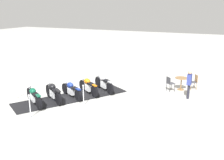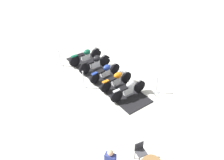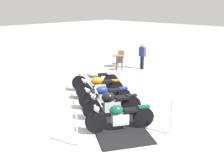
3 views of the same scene
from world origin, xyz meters
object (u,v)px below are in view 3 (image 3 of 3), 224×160
stanchion_right_rear (77,135)px  stanchion_left_mid (140,95)px  motorcycle_copper (99,86)px  stanchion_right_front (63,82)px  cafe_table (118,58)px  bystander_person (142,54)px  cafe_chair_near_table (121,57)px  cafe_chair_across_table (119,62)px  motorcycle_black (111,104)px  motorcycle_navy (105,95)px  motorcycle_chrome (94,79)px  stanchion_left_rear (171,124)px  motorcycle_forest (119,117)px

stanchion_right_rear → stanchion_left_mid: 4.00m
motorcycle_copper → stanchion_left_mid: size_ratio=1.64×
motorcycle_copper → stanchion_right_front: (-2.18, -0.33, -0.20)m
stanchion_right_rear → cafe_table: (-5.61, 7.94, 0.22)m
cafe_table → bystander_person: (1.41, 0.67, 0.38)m
motorcycle_copper → stanchion_left_mid: (1.68, 0.71, -0.16)m
cafe_chair_near_table → cafe_chair_across_table: (1.01, -1.27, 0.00)m
motorcycle_copper → cafe_chair_across_table: bearing=-116.7°
cafe_chair_near_table → stanchion_left_mid: bearing=18.2°
motorcycle_copper → motorcycle_black: bearing=89.6°
cafe_chair_across_table → motorcycle_navy: bearing=169.3°
bystander_person → cafe_chair_near_table: bearing=-91.1°
cafe_table → bystander_person: bystander_person is taller
motorcycle_black → bystander_person: bystander_person is taller
stanchion_right_rear → cafe_chair_near_table: size_ratio=1.24×
motorcycle_chrome → motorcycle_navy: bearing=93.5°
motorcycle_chrome → motorcycle_copper: bearing=94.1°
stanchion_left_mid → cafe_table: bearing=140.5°
motorcycle_chrome → cafe_table: motorcycle_chrome is taller
stanchion_right_front → cafe_table: (-1.00, 5.05, 0.25)m
motorcycle_copper → stanchion_left_mid: 1.83m
stanchion_left_mid → cafe_chair_across_table: (-4.26, 3.45, 0.18)m
stanchion_left_rear → cafe_table: size_ratio=1.47×
cafe_chair_across_table → stanchion_left_mid: bearing=-176.0°
stanchion_right_rear → stanchion_right_front: (-4.62, 2.89, -0.03)m
motorcycle_forest → stanchion_right_rear: 1.57m
cafe_chair_near_table → cafe_chair_across_table: size_ratio=1.03×
motorcycle_navy → motorcycle_copper: bearing=-94.2°
motorcycle_chrome → stanchion_right_rear: stanchion_right_rear is taller
stanchion_left_mid → stanchion_right_rear: bearing=-79.1°
stanchion_right_rear → stanchion_right_front: bearing=148.0°
motorcycle_navy → stanchion_left_mid: size_ratio=1.73×
motorcycle_forest → bystander_person: bystander_person is taller
motorcycle_forest → stanchion_right_rear: stanchion_right_rear is taller
stanchion_left_mid → bystander_person: bystander_person is taller
motorcycle_navy → stanchion_left_rear: size_ratio=1.73×
cafe_table → cafe_chair_near_table: (-0.41, 0.71, -0.04)m
motorcycle_forest → motorcycle_copper: bearing=-89.2°
cafe_chair_near_table → bystander_person: bearing=58.6°
motorcycle_black → cafe_table: motorcycle_black is taller
cafe_table → bystander_person: 1.61m
stanchion_left_mid → motorcycle_navy: bearing=-121.9°
cafe_chair_near_table → stanchion_right_front: bearing=-16.2°
motorcycle_navy → bystander_person: bearing=-127.9°
motorcycle_copper → cafe_chair_across_table: (-2.58, 4.16, 0.01)m
motorcycle_black → stanchion_right_rear: (0.66, -2.11, -0.17)m
motorcycle_copper → motorcycle_black: (1.78, -1.11, 0.01)m
motorcycle_copper → bystander_person: bystander_person is taller
stanchion_right_front → motorcycle_copper: bearing=8.7°
stanchion_right_front → cafe_table: size_ratio=1.39×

